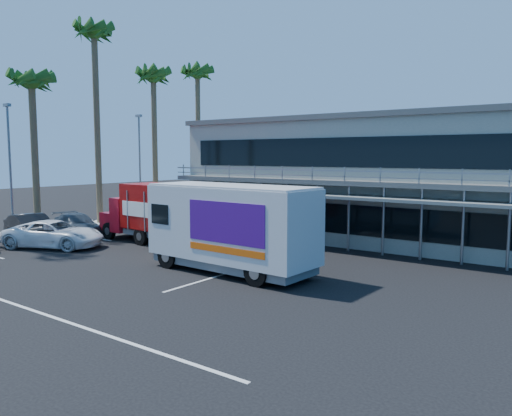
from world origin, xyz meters
The scene contains 15 objects.
ground centered at (0.00, 0.00, 0.00)m, with size 120.00×120.00×0.00m, color black.
building centered at (3.00, 14.94, 3.66)m, with size 22.40×12.00×7.30m.
curb_strip centered at (-15.00, 6.00, 0.08)m, with size 3.00×32.00×0.16m, color #A5A399.
palm_c centered at (-14.90, 3.00, 9.21)m, with size 2.80×2.80×10.75m.
palm_d centered at (-15.20, 8.00, 12.80)m, with size 2.80×2.80×14.75m.
palm_e centered at (-14.70, 13.00, 10.57)m, with size 2.80×2.80×12.25m.
palm_f centered at (-15.10, 18.50, 11.47)m, with size 2.80×2.80×13.25m.
light_pole_near centered at (-14.20, 1.00, 4.50)m, with size 0.50×0.25×8.09m.
light_pole_far centered at (-14.20, 11.00, 4.50)m, with size 0.50×0.25×8.09m.
red_truck centered at (-4.70, 5.05, 1.87)m, with size 10.26×3.07×3.41m.
white_van centered at (1.99, 2.00, 2.01)m, with size 7.84×2.97×3.78m.
parked_car_b centered at (-12.50, 1.20, 0.79)m, with size 1.68×4.81×1.58m, color black.
parked_car_c centered at (-9.50, 0.80, 0.74)m, with size 2.46×5.34×1.49m, color white.
parked_car_d centered at (-12.13, 4.00, 0.69)m, with size 1.93×4.74×1.37m, color #343D46.
parked_car_e centered at (-11.75, 9.83, 0.80)m, with size 1.90×4.72×1.61m, color gray.
Camera 1 is at (15.38, -14.45, 5.04)m, focal length 35.00 mm.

